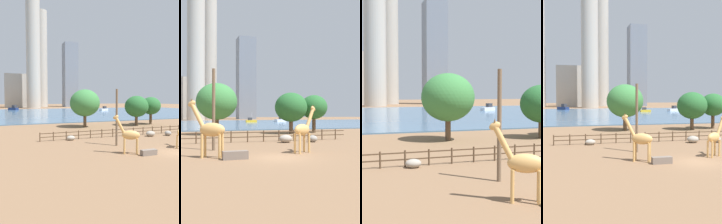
% 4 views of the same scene
% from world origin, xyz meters
% --- Properties ---
extents(ground_plane, '(400.00, 400.00, 0.00)m').
position_xyz_m(ground_plane, '(0.00, 80.00, 0.00)').
color(ground_plane, brown).
extents(harbor_water, '(180.00, 86.00, 0.20)m').
position_xyz_m(harbor_water, '(0.00, 77.00, 0.10)').
color(harbor_water, '#476B8C').
rests_on(harbor_water, ground).
extents(giraffe_tall, '(2.74, 1.81, 4.05)m').
position_xyz_m(giraffe_tall, '(2.74, 1.92, 1.93)').
color(giraffe_tall, tan).
rests_on(giraffe_tall, ground).
extents(giraffe_companion, '(2.87, 1.93, 4.39)m').
position_xyz_m(giraffe_companion, '(-4.94, 1.53, 2.08)').
color(giraffe_companion, tan).
rests_on(giraffe_companion, ground).
extents(utility_pole, '(0.28, 0.28, 7.27)m').
position_xyz_m(utility_pole, '(-4.19, 5.79, 3.64)').
color(utility_pole, brown).
rests_on(utility_pole, ground).
extents(boulder_near_fence, '(1.51, 1.18, 0.88)m').
position_xyz_m(boulder_near_fence, '(4.34, 10.16, 0.44)').
color(boulder_near_fence, gray).
rests_on(boulder_near_fence, ground).
extents(boulder_by_pole, '(1.10, 1.05, 0.79)m').
position_xyz_m(boulder_by_pole, '(7.52, 9.76, 0.40)').
color(boulder_by_pole, gray).
rests_on(boulder_by_pole, ground).
extents(boulder_small, '(1.24, 0.91, 0.68)m').
position_xyz_m(boulder_small, '(-8.64, 11.49, 0.34)').
color(boulder_small, gray).
rests_on(boulder_small, ground).
extents(feeding_trough, '(1.80, 0.60, 0.60)m').
position_xyz_m(feeding_trough, '(-3.30, 0.25, 0.30)').
color(feeding_trough, '#72665B').
rests_on(feeding_trough, ground).
extents(enclosure_fence, '(26.12, 0.14, 1.30)m').
position_xyz_m(enclosure_fence, '(-0.27, 12.00, 0.76)').
color(enclosure_fence, '#4C3826').
rests_on(enclosure_fence, ground).
extents(tree_left_large, '(6.43, 6.43, 8.11)m').
position_xyz_m(tree_left_large, '(-1.52, 25.04, 5.20)').
color(tree_left_large, brown).
rests_on(tree_left_large, ground).
extents(tree_center_broad, '(4.66, 4.66, 6.55)m').
position_xyz_m(tree_center_broad, '(15.19, 24.64, 4.41)').
color(tree_center_broad, brown).
rests_on(tree_center_broad, ground).
extents(tree_right_tall, '(5.36, 5.36, 6.79)m').
position_xyz_m(tree_right_tall, '(10.46, 23.56, 4.35)').
color(tree_right_tall, brown).
rests_on(tree_right_tall, ground).
extents(boat_ferry, '(4.04, 1.46, 3.63)m').
position_xyz_m(boat_ferry, '(18.24, 82.02, 0.81)').
color(boat_ferry, gold).
rests_on(boat_ferry, harbor_water).
extents(boat_sailboat, '(5.43, 3.82, 2.25)m').
position_xyz_m(boat_sailboat, '(31.28, 85.67, 0.96)').
color(boat_sailboat, silver).
rests_on(boat_sailboat, harbor_water).
extents(boat_barge, '(5.55, 6.15, 2.69)m').
position_xyz_m(boat_barge, '(-13.10, 109.00, 1.11)').
color(boat_barge, navy).
rests_on(boat_barge, harbor_water).
extents(skyline_tower_needle, '(11.26, 10.82, 53.06)m').
position_xyz_m(skyline_tower_needle, '(34.25, 159.77, 26.53)').
color(skyline_tower_needle, slate).
rests_on(skyline_tower_needle, ground).
extents(skyline_block_left, '(9.50, 9.50, 87.54)m').
position_xyz_m(skyline_block_left, '(1.28, 136.34, 43.77)').
color(skyline_block_left, '#ADA89E').
rests_on(skyline_block_left, ground).
extents(skyline_block_right, '(9.44, 9.44, 77.31)m').
position_xyz_m(skyline_block_right, '(11.01, 162.79, 38.66)').
color(skyline_block_right, '#ADA89E').
rests_on(skyline_block_right, ground).
extents(skyline_tower_short, '(17.81, 9.10, 25.09)m').
position_xyz_m(skyline_tower_short, '(-8.78, 154.73, 12.55)').
color(skyline_tower_short, '#ADA89E').
rests_on(skyline_tower_short, ground).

